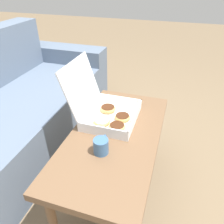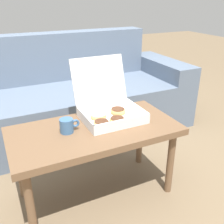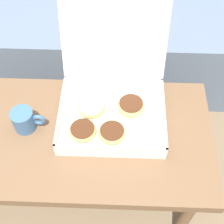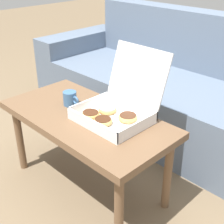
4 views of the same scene
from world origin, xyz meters
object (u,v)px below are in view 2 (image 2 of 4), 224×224
object	(u,v)px
coffee_mug	(67,126)
pastry_box	(108,108)
couch	(56,102)
coffee_table	(95,136)

from	to	relation	value
coffee_mug	pastry_box	bearing A→B (deg)	15.41
couch	coffee_table	bearing A→B (deg)	-90.00
coffee_table	coffee_mug	size ratio (longest dim) A/B	8.59
pastry_box	coffee_mug	world-z (taller)	pastry_box
pastry_box	coffee_table	bearing A→B (deg)	-142.42
couch	pastry_box	bearing A→B (deg)	-80.86
pastry_box	coffee_mug	distance (m)	0.30
coffee_table	pastry_box	world-z (taller)	pastry_box
couch	coffee_mug	distance (m)	0.94
couch	coffee_table	distance (m)	0.93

